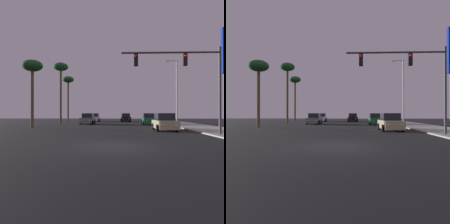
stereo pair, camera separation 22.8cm
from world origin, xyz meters
TOP-DOWN VIEW (x-y plane):
  - ground_plane at (0.00, 0.00)m, footprint 120.00×120.00m
  - sidewalk_right at (9.50, 10.00)m, footprint 5.00×60.00m
  - car_grey at (-4.64, 22.75)m, footprint 2.04×4.34m
  - car_green at (4.71, 22.10)m, footprint 2.04×4.33m
  - car_black at (1.56, 32.99)m, footprint 2.04×4.34m
  - car_white at (-4.81, 33.84)m, footprint 2.04×4.32m
  - car_tan at (4.68, 10.36)m, footprint 2.04×4.33m
  - traffic_light_mast at (5.61, 5.34)m, footprint 7.43×0.36m
  - street_lamp at (8.12, 19.40)m, footprint 1.74×0.24m
  - palm_tree_near at (-9.90, 14.00)m, footprint 2.40×2.40m
  - palm_tree_far at (-10.41, 34.00)m, footprint 2.40×2.40m
  - palm_tree_mid at (-9.26, 24.00)m, footprint 2.40×2.40m

SIDE VIEW (x-z plane):
  - ground_plane at x=0.00m, z-range 0.00..0.00m
  - sidewalk_right at x=9.50m, z-range 0.00..0.12m
  - car_grey at x=-4.64m, z-range -0.08..1.60m
  - car_green at x=4.71m, z-range -0.08..1.60m
  - car_black at x=1.56m, z-range -0.08..1.60m
  - car_white at x=-4.81m, z-range -0.08..1.60m
  - car_tan at x=4.68m, z-range -0.08..1.60m
  - traffic_light_mast at x=5.61m, z-range 1.48..7.98m
  - street_lamp at x=8.12m, z-range 0.62..9.62m
  - palm_tree_near at x=-9.90m, z-range 2.89..10.79m
  - palm_tree_far at x=-10.41m, z-range 3.47..12.88m
  - palm_tree_mid at x=-9.26m, z-range 3.66..13.56m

